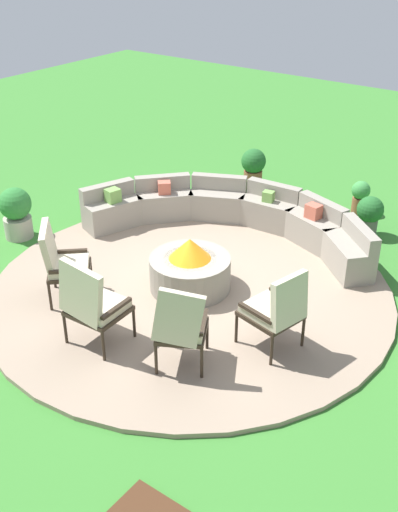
% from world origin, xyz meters
% --- Properties ---
extents(ground_plane, '(24.00, 24.00, 0.00)m').
position_xyz_m(ground_plane, '(0.00, 0.00, 0.00)').
color(ground_plane, '#387A2D').
extents(patio_circle, '(5.35, 5.35, 0.06)m').
position_xyz_m(patio_circle, '(0.00, 0.00, 0.03)').
color(patio_circle, gray).
rests_on(patio_circle, ground_plane).
extents(fire_pit, '(1.07, 1.07, 0.73)m').
position_xyz_m(fire_pit, '(0.00, 0.00, 0.34)').
color(fire_pit, gray).
rests_on(fire_pit, patio_circle).
extents(curved_stone_bench, '(4.43, 2.22, 0.68)m').
position_xyz_m(curved_stone_bench, '(-0.44, 1.72, 0.34)').
color(curved_stone_bench, gray).
rests_on(curved_stone_bench, patio_circle).
extents(lounge_chair_front_left, '(0.78, 0.80, 1.06)m').
position_xyz_m(lounge_chair_front_left, '(-1.15, -1.15, 0.61)').
color(lounge_chair_front_left, '#2D2319').
rests_on(lounge_chair_front_left, patio_circle).
extents(lounge_chair_front_right, '(0.66, 0.60, 1.14)m').
position_xyz_m(lounge_chair_front_right, '(-0.14, -1.64, 0.63)').
color(lounge_chair_front_right, '#2D2319').
rests_on(lounge_chair_front_right, patio_circle).
extents(lounge_chair_back_left, '(0.74, 0.77, 1.07)m').
position_xyz_m(lounge_chair_back_left, '(0.91, -1.36, 0.61)').
color(lounge_chair_back_left, '#2D2319').
rests_on(lounge_chair_back_left, patio_circle).
extents(lounge_chair_back_right, '(0.72, 0.68, 1.01)m').
position_xyz_m(lounge_chair_back_right, '(1.57, -0.46, 0.59)').
color(lounge_chair_back_right, '#2D2319').
rests_on(lounge_chair_back_right, patio_circle).
extents(potted_plant_0, '(0.45, 0.45, 0.74)m').
position_xyz_m(potted_plant_0, '(-1.23, 3.54, 0.41)').
color(potted_plant_0, brown).
rests_on(potted_plant_0, ground_plane).
extents(potted_plant_3, '(0.50, 0.50, 0.81)m').
position_xyz_m(potted_plant_3, '(-3.12, -0.30, 0.44)').
color(potted_plant_3, '#A89E8E').
rests_on(potted_plant_3, ground_plane).
extents(potted_plant_4, '(0.42, 0.42, 0.65)m').
position_xyz_m(potted_plant_4, '(1.24, 2.98, 0.37)').
color(potted_plant_4, '#605B56').
rests_on(potted_plant_4, ground_plane).
extents(potted_plant_5, '(0.31, 0.31, 0.57)m').
position_xyz_m(potted_plant_5, '(0.80, 3.65, 0.32)').
color(potted_plant_5, brown).
rests_on(potted_plant_5, ground_plane).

